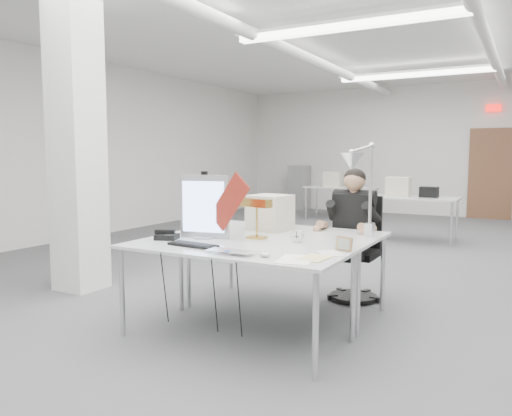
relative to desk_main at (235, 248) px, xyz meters
The scene contains 23 objects.
room_shell 2.80m from the desk_main, 89.21° to the left, with size 10.04×14.04×3.24m.
desk_main is the anchor object (origin of this frame).
desk_second 0.90m from the desk_main, 90.00° to the left, with size 1.80×0.90×0.03m, color silver.
bg_desk_a 5.50m from the desk_main, 87.92° to the left, with size 1.60×0.80×0.03m, color silver.
bg_desk_b 7.91m from the desk_main, 103.16° to the left, with size 1.60×0.80×0.03m, color silver.
filing_cabinet 9.80m from the desk_main, 110.93° to the left, with size 0.45×0.55×1.20m, color gray.
office_chair 1.62m from the desk_main, 72.25° to the left, with size 0.46×0.46×0.94m, color black, non-canonical shape.
seated_person 1.56m from the desk_main, 71.68° to the left, with size 0.47×0.59×0.89m, color black, non-canonical shape.
monitor 0.57m from the desk_main, 153.55° to the left, with size 0.44×0.04×0.55m, color #A8A7AC.
pennant 0.42m from the desk_main, 132.67° to the left, with size 0.49×0.01×0.20m, color maroon.
keyboard 0.34m from the desk_main, 151.79° to the right, with size 0.42×0.14×0.02m, color black.
laptop 0.36m from the desk_main, 68.38° to the right, with size 0.36×0.23×0.03m, color silver.
mouse 0.48m from the desk_main, 33.00° to the right, with size 0.09×0.06×0.04m, color silver.
bankers_lamp 0.46m from the desk_main, 95.09° to the left, with size 0.31×0.12×0.35m, color #E49647, non-canonical shape.
desk_phone 0.69m from the desk_main, behind, with size 0.18×0.16×0.04m, color black.
picture_frame_left 0.78m from the desk_main, 150.05° to the left, with size 0.15×0.01×0.12m, color olive.
picture_frame_right 0.85m from the desk_main, 16.05° to the left, with size 0.14×0.01×0.11m, color #AD794A.
desk_clock 0.54m from the desk_main, 48.83° to the left, with size 0.10×0.10×0.03m, color silver.
paper_stack_a 0.68m from the desk_main, 21.01° to the right, with size 0.23×0.33×0.01m, color white.
paper_stack_b 0.74m from the desk_main, 10.82° to the right, with size 0.18×0.25×0.01m, color #DACD82.
paper_stack_c 0.76m from the desk_main, ahead, with size 0.22×0.15×0.01m, color silver.
beige_monitor 0.94m from the desk_main, 100.08° to the left, with size 0.36×0.34×0.34m, color beige.
architect_lamp 1.17m from the desk_main, 43.00° to the left, with size 0.23×0.67×0.87m, color silver, non-canonical shape.
Camera 1 is at (2.01, -5.82, 1.47)m, focal length 35.00 mm.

